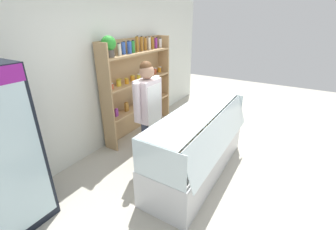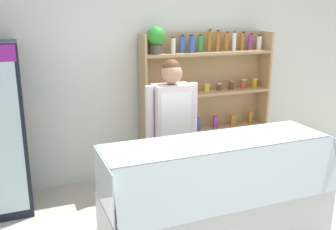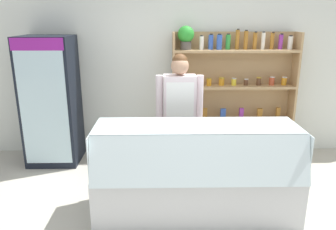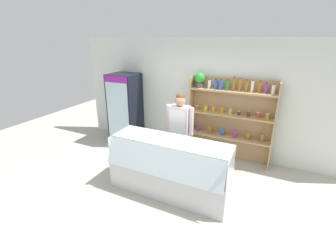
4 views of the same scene
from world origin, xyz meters
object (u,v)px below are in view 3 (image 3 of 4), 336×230
(deli_display_case, at_px, (195,187))
(shop_clerk, at_px, (179,109))
(shelving_unit, at_px, (229,85))
(drinks_fridge, at_px, (51,101))

(deli_display_case, distance_m, shop_clerk, 1.04)
(shelving_unit, bearing_deg, shop_clerk, -132.19)
(shelving_unit, bearing_deg, drinks_fridge, -175.18)
(drinks_fridge, height_order, deli_display_case, drinks_fridge)
(deli_display_case, bearing_deg, shelving_unit, 68.28)
(drinks_fridge, xyz_separation_m, deli_display_case, (1.95, -1.44, -0.61))
(drinks_fridge, height_order, shelving_unit, shelving_unit)
(drinks_fridge, bearing_deg, shop_clerk, -19.93)
(shelving_unit, distance_m, deli_display_case, 1.95)
(shelving_unit, height_order, deli_display_case, shelving_unit)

